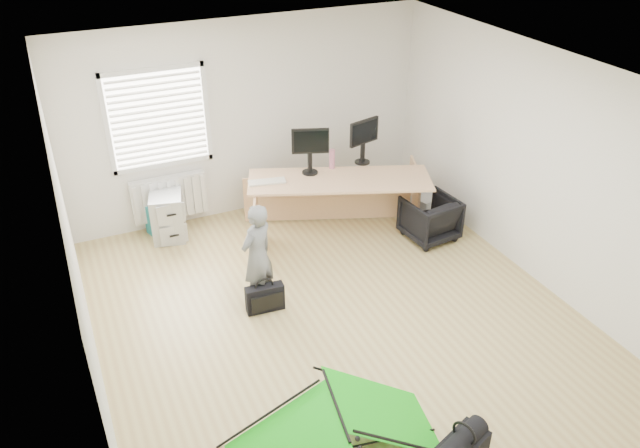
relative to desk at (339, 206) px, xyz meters
name	(u,v)px	position (x,y,z in m)	size (l,w,h in m)	color
ground	(335,314)	(-0.81, -1.57, -0.40)	(5.50, 5.50, 0.00)	tan
back_wall	(248,119)	(-0.81, 1.18, 0.95)	(5.00, 0.02, 2.70)	silver
window	(158,119)	(-2.01, 1.14, 1.15)	(1.20, 0.06, 1.20)	silver
radiator	(169,197)	(-2.01, 1.10, 0.05)	(1.00, 0.12, 0.60)	silver
desk	(339,206)	(0.00, 0.00, 0.00)	(2.36, 0.75, 0.81)	tan
filing_cabinet	(168,215)	(-2.10, 0.86, -0.08)	(0.41, 0.55, 0.64)	#ACAFB2
monitor_left	(310,157)	(-0.28, 0.32, 0.63)	(0.48, 0.10, 0.46)	black
monitor_right	(363,147)	(0.50, 0.32, 0.63)	(0.48, 0.10, 0.46)	black
keyboard	(267,182)	(-0.89, 0.29, 0.41)	(0.48, 0.16, 0.02)	beige
thermos	(332,159)	(0.05, 0.34, 0.54)	(0.08, 0.08, 0.27)	#B1637B
office_chair	(430,218)	(1.03, -0.61, -0.11)	(0.63, 0.65, 0.59)	black
person	(257,256)	(-1.49, -1.01, 0.22)	(0.45, 0.30, 1.25)	slate
kite	(335,429)	(-1.62, -3.26, -0.12)	(1.83, 0.81, 0.57)	#12B311
storage_crate	(426,203)	(1.41, 0.03, -0.28)	(0.45, 0.31, 0.25)	#B6BABF
tote_bag	(159,217)	(-2.19, 1.05, -0.19)	(0.36, 0.16, 0.42)	#1C737A
laptop_bag	(265,298)	(-1.49, -1.18, -0.24)	(0.43, 0.13, 0.32)	black
white_box	(285,445)	(-2.00, -3.06, -0.35)	(0.11, 0.11, 0.11)	silver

